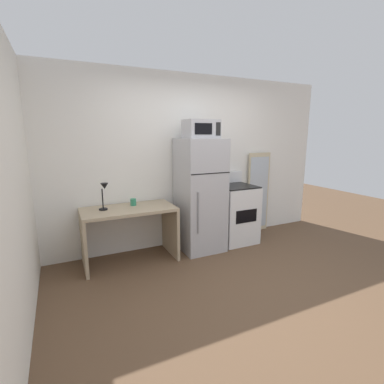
{
  "coord_description": "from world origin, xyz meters",
  "views": [
    {
      "loc": [
        -1.82,
        -2.31,
        1.71
      ],
      "look_at": [
        -0.2,
        1.1,
        0.94
      ],
      "focal_mm": 26.27,
      "sensor_mm": 36.0,
      "label": 1
    }
  ],
  "objects_px": {
    "coffee_mug": "(133,202)",
    "oven_range": "(235,213)",
    "desk_lamp": "(104,192)",
    "leaning_mirror": "(258,192)",
    "microwave": "(201,129)",
    "desk": "(129,224)",
    "refrigerator": "(200,195)"
  },
  "relations": [
    {
      "from": "coffee_mug",
      "to": "oven_range",
      "type": "xyz_separation_m",
      "value": [
        1.62,
        -0.1,
        -0.33
      ]
    },
    {
      "from": "desk_lamp",
      "to": "leaning_mirror",
      "type": "height_order",
      "value": "leaning_mirror"
    },
    {
      "from": "oven_range",
      "to": "microwave",
      "type": "bearing_deg",
      "value": -176.09
    },
    {
      "from": "desk",
      "to": "oven_range",
      "type": "distance_m",
      "value": 1.71
    },
    {
      "from": "microwave",
      "to": "leaning_mirror",
      "type": "bearing_deg",
      "value": 12.96
    },
    {
      "from": "refrigerator",
      "to": "leaning_mirror",
      "type": "xyz_separation_m",
      "value": [
        1.3,
        0.28,
        -0.13
      ]
    },
    {
      "from": "desk",
      "to": "refrigerator",
      "type": "height_order",
      "value": "refrigerator"
    },
    {
      "from": "coffee_mug",
      "to": "microwave",
      "type": "bearing_deg",
      "value": -8.37
    },
    {
      "from": "desk",
      "to": "oven_range",
      "type": "height_order",
      "value": "oven_range"
    },
    {
      "from": "coffee_mug",
      "to": "leaning_mirror",
      "type": "distance_m",
      "value": 2.28
    },
    {
      "from": "microwave",
      "to": "leaning_mirror",
      "type": "height_order",
      "value": "microwave"
    },
    {
      "from": "oven_range",
      "to": "leaning_mirror",
      "type": "bearing_deg",
      "value": 21.37
    },
    {
      "from": "desk_lamp",
      "to": "coffee_mug",
      "type": "height_order",
      "value": "desk_lamp"
    },
    {
      "from": "microwave",
      "to": "refrigerator",
      "type": "bearing_deg",
      "value": 90.32
    },
    {
      "from": "desk",
      "to": "oven_range",
      "type": "relative_size",
      "value": 1.11
    },
    {
      "from": "coffee_mug",
      "to": "leaning_mirror",
      "type": "bearing_deg",
      "value": 3.95
    },
    {
      "from": "leaning_mirror",
      "to": "refrigerator",
      "type": "bearing_deg",
      "value": -167.93
    },
    {
      "from": "oven_range",
      "to": "coffee_mug",
      "type": "bearing_deg",
      "value": 176.53
    },
    {
      "from": "desk",
      "to": "desk_lamp",
      "type": "bearing_deg",
      "value": 172.84
    },
    {
      "from": "refrigerator",
      "to": "oven_range",
      "type": "relative_size",
      "value": 1.51
    },
    {
      "from": "desk_lamp",
      "to": "microwave",
      "type": "distance_m",
      "value": 1.58
    },
    {
      "from": "desk",
      "to": "refrigerator",
      "type": "xyz_separation_m",
      "value": [
        1.06,
        -0.01,
        0.3
      ]
    },
    {
      "from": "desk",
      "to": "oven_range",
      "type": "xyz_separation_m",
      "value": [
        1.71,
        0.01,
        -0.06
      ]
    },
    {
      "from": "desk",
      "to": "oven_range",
      "type": "bearing_deg",
      "value": 0.43
    },
    {
      "from": "refrigerator",
      "to": "leaning_mirror",
      "type": "relative_size",
      "value": 1.18
    },
    {
      "from": "oven_range",
      "to": "desk_lamp",
      "type": "bearing_deg",
      "value": 179.31
    },
    {
      "from": "coffee_mug",
      "to": "desk",
      "type": "bearing_deg",
      "value": -130.01
    },
    {
      "from": "refrigerator",
      "to": "microwave",
      "type": "xyz_separation_m",
      "value": [
        0.0,
        -0.02,
        0.96
      ]
    },
    {
      "from": "desk_lamp",
      "to": "oven_range",
      "type": "distance_m",
      "value": 2.08
    },
    {
      "from": "microwave",
      "to": "oven_range",
      "type": "relative_size",
      "value": 0.42
    },
    {
      "from": "microwave",
      "to": "oven_range",
      "type": "height_order",
      "value": "microwave"
    },
    {
      "from": "microwave",
      "to": "leaning_mirror",
      "type": "distance_m",
      "value": 1.72
    }
  ]
}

